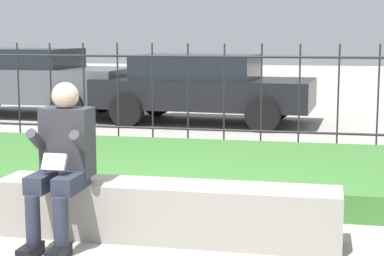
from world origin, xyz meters
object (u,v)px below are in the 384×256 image
at_px(stone_bench, 166,214).
at_px(car_parked_left, 23,79).
at_px(person_seated_reader, 62,157).
at_px(car_parked_center, 203,86).

distance_m(stone_bench, car_parked_left, 8.56).
distance_m(person_seated_reader, car_parked_center, 7.00).
bearing_deg(car_parked_center, person_seated_reader, -84.51).
relative_size(stone_bench, person_seated_reader, 2.18).
height_order(stone_bench, person_seated_reader, person_seated_reader).
height_order(person_seated_reader, car_parked_left, car_parked_left).
distance_m(car_parked_center, car_parked_left, 3.76).
bearing_deg(person_seated_reader, stone_bench, 19.02).
xyz_separation_m(stone_bench, person_seated_reader, (-0.75, -0.26, 0.48)).
bearing_deg(stone_bench, car_parked_center, 98.46).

